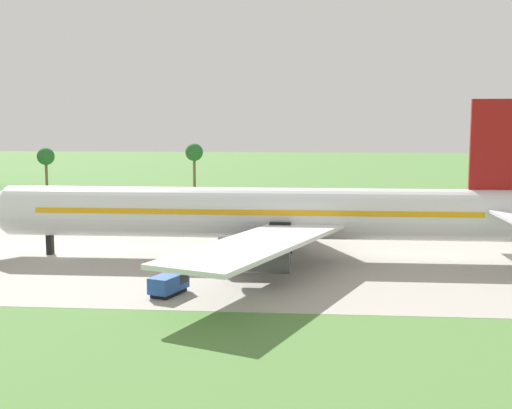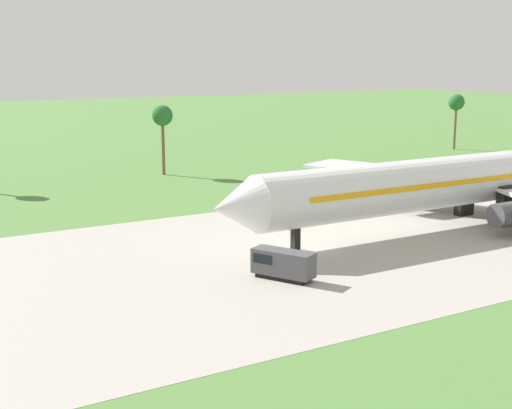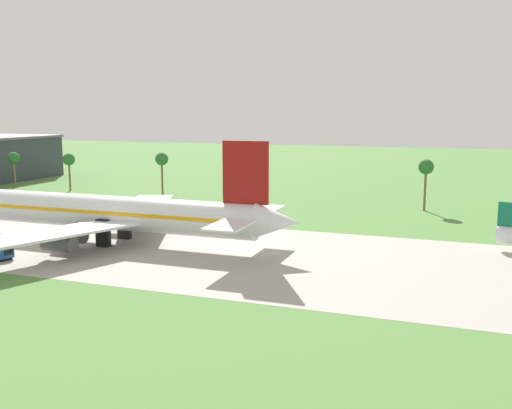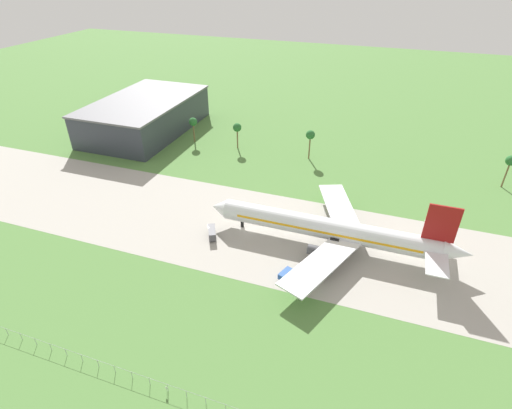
% 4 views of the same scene
% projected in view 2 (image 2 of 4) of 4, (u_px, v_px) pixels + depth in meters
% --- Properties ---
extents(ground_plane, '(600.00, 600.00, 0.00)m').
position_uv_depth(ground_plane, '(315.00, 249.00, 76.11)').
color(ground_plane, '#517F3D').
extents(taxiway_strip, '(320.00, 44.00, 0.02)m').
position_uv_depth(taxiway_strip, '(315.00, 249.00, 76.11)').
color(taxiway_strip, '#A8A399').
rests_on(taxiway_strip, ground_plane).
extents(jet_airliner, '(73.12, 56.42, 18.81)m').
position_uv_depth(jet_airliner, '(479.00, 179.00, 88.02)').
color(jet_airliner, white).
rests_on(jet_airliner, ground_plane).
extents(fuel_truck, '(4.48, 6.14, 2.72)m').
position_uv_depth(fuel_truck, '(282.00, 264.00, 65.46)').
color(fuel_truck, black).
rests_on(fuel_truck, ground_plane).
extents(palm_tree_row, '(126.25, 3.60, 12.31)m').
position_uv_depth(palm_tree_row, '(147.00, 121.00, 121.76)').
color(palm_tree_row, brown).
rests_on(palm_tree_row, ground_plane).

